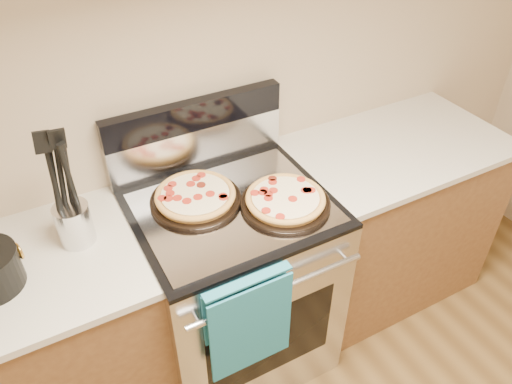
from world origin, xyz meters
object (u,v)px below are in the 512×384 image
pepperoni_pizza_back (195,197)px  utensil_crock (74,224)px  range_body (234,285)px  pepperoni_pizza_front (285,200)px

pepperoni_pizza_back → utensil_crock: bearing=177.9°
range_body → pepperoni_pizza_back: pepperoni_pizza_back is taller
range_body → pepperoni_pizza_front: pepperoni_pizza_front is taller
range_body → utensil_crock: utensil_crock is taller
range_body → pepperoni_pizza_front: 0.54m
range_body → pepperoni_pizza_back: 0.52m
range_body → utensil_crock: size_ratio=5.83×
range_body → pepperoni_pizza_back: (-0.11, 0.07, 0.50)m
pepperoni_pizza_back → utensil_crock: (-0.45, 0.02, 0.04)m
pepperoni_pizza_back → pepperoni_pizza_front: size_ratio=1.02×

